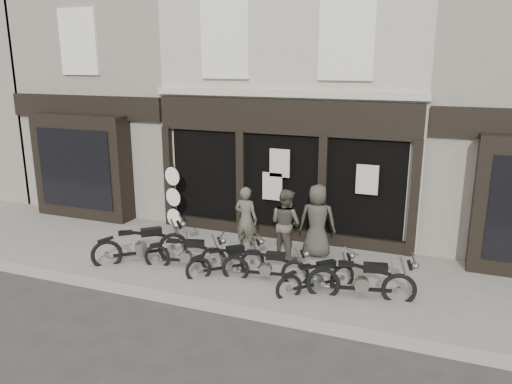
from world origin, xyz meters
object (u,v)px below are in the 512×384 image
(motorcycle_4, at_px, (317,280))
(advert_sign_post, at_px, (174,203))
(motorcycle_2, at_px, (227,263))
(man_left, at_px, (246,219))
(man_centre, at_px, (286,223))
(motorcycle_0, at_px, (142,248))
(motorcycle_1, at_px, (186,256))
(motorcycle_3, at_px, (266,269))
(motorcycle_5, at_px, (362,284))
(man_right, at_px, (317,221))

(motorcycle_4, bearing_deg, advert_sign_post, 111.27)
(motorcycle_2, bearing_deg, motorcycle_4, -46.08)
(man_left, height_order, man_centre, man_centre)
(motorcycle_2, height_order, advert_sign_post, advert_sign_post)
(motorcycle_2, bearing_deg, advert_sign_post, 99.60)
(motorcycle_0, bearing_deg, motorcycle_2, -38.61)
(motorcycle_1, height_order, motorcycle_3, motorcycle_1)
(motorcycle_3, distance_m, motorcycle_5, 2.14)
(motorcycle_1, bearing_deg, man_right, 19.62)
(motorcycle_1, xyz_separation_m, man_centre, (2.00, 1.45, 0.61))
(motorcycle_3, xyz_separation_m, man_centre, (-0.02, 1.46, 0.61))
(man_centre, bearing_deg, motorcycle_2, 81.51)
(motorcycle_3, bearing_deg, man_right, 59.28)
(motorcycle_1, relative_size, motorcycle_5, 0.89)
(motorcycle_0, xyz_separation_m, man_right, (3.92, 1.82, 0.60))
(man_left, relative_size, man_centre, 0.98)
(motorcycle_3, bearing_deg, motorcycle_2, 169.29)
(man_centre, height_order, advert_sign_post, advert_sign_post)
(motorcycle_5, bearing_deg, motorcycle_3, 166.97)
(man_centre, bearing_deg, motorcycle_3, 115.72)
(motorcycle_0, relative_size, man_right, 1.05)
(motorcycle_1, relative_size, motorcycle_3, 1.00)
(motorcycle_1, distance_m, advert_sign_post, 2.52)
(motorcycle_0, bearing_deg, motorcycle_4, -41.16)
(motorcycle_2, xyz_separation_m, man_centre, (0.95, 1.44, 0.63))
(motorcycle_0, relative_size, motorcycle_1, 0.98)
(motorcycle_2, relative_size, motorcycle_3, 0.78)
(motorcycle_2, bearing_deg, motorcycle_3, -43.67)
(motorcycle_0, xyz_separation_m, motorcycle_3, (3.22, 0.04, -0.06))
(man_centre, distance_m, advert_sign_post, 3.48)
(man_left, distance_m, advert_sign_post, 2.43)
(motorcycle_5, relative_size, man_left, 1.32)
(motorcycle_5, xyz_separation_m, advert_sign_post, (-5.60, 2.06, 0.60))
(motorcycle_5, height_order, advert_sign_post, advert_sign_post)
(motorcycle_3, xyz_separation_m, man_left, (-1.08, 1.47, 0.59))
(man_left, bearing_deg, motorcycle_3, 130.98)
(motorcycle_1, bearing_deg, motorcycle_5, -14.97)
(motorcycle_0, distance_m, man_right, 4.36)
(motorcycle_1, bearing_deg, motorcycle_4, -15.80)
(man_centre, distance_m, man_right, 0.78)
(motorcycle_2, relative_size, man_right, 0.84)
(man_left, bearing_deg, man_right, -165.44)
(motorcycle_1, bearing_deg, motorcycle_0, 168.54)
(motorcycle_1, distance_m, motorcycle_2, 1.05)
(motorcycle_2, height_order, man_left, man_left)
(motorcycle_1, height_order, advert_sign_post, advert_sign_post)
(motorcycle_4, bearing_deg, man_left, 100.49)
(motorcycle_4, height_order, man_right, man_right)
(motorcycle_4, xyz_separation_m, man_centre, (-1.22, 1.57, 0.63))
(motorcycle_5, bearing_deg, man_right, 117.14)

